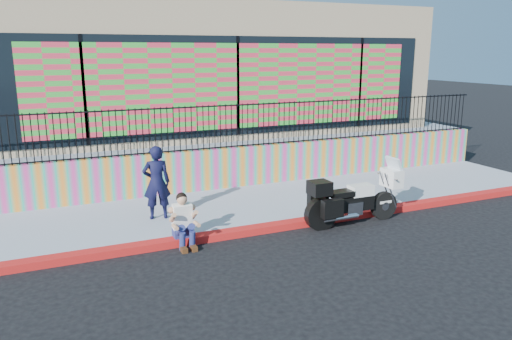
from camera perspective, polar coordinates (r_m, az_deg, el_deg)
ground at (r=11.39m, az=5.74°, el=-6.28°), size 90.00×90.00×0.00m
red_curb at (r=11.37m, az=5.75°, el=-5.92°), size 16.00×0.30×0.15m
sidewalk at (r=12.76m, az=2.12°, el=-3.70°), size 16.00×3.00×0.15m
mural_wall at (r=14.00m, az=-0.70°, el=0.51°), size 16.00×0.20×1.10m
metal_fence at (r=13.79m, az=-0.72°, el=5.17°), size 15.80×0.04×1.20m
elevated_platform at (r=18.73m, az=-6.82°, el=3.47°), size 16.00×10.00×1.25m
storefront_building at (r=18.25m, az=-6.85°, el=11.50°), size 14.00×8.06×4.00m
police_motorcycle at (r=11.41m, az=10.91°, el=-3.18°), size 2.35×0.78×1.47m
police_officer at (r=11.31m, az=-11.29°, el=-1.41°), size 0.66×0.48×1.67m
seated_man at (r=10.10m, az=-8.20°, el=-6.26°), size 0.54×0.71×1.06m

